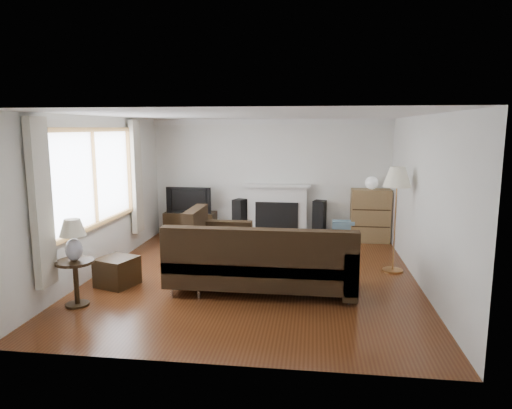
# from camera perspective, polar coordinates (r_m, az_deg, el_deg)

# --- Properties ---
(room) EXTENTS (5.10, 5.60, 2.54)m
(room) POSITION_cam_1_polar(r_m,az_deg,el_deg) (6.99, -0.31, 0.81)
(room) COLOR #572A13
(room) RESTS_ON ground
(window) EXTENTS (0.12, 2.74, 1.54)m
(window) POSITION_cam_1_polar(r_m,az_deg,el_deg) (7.49, -19.48, 3.16)
(window) COLOR olive
(window) RESTS_ON room
(curtain_near) EXTENTS (0.10, 0.35, 2.10)m
(curtain_near) POSITION_cam_1_polar(r_m,az_deg,el_deg) (6.17, -25.28, 0.13)
(curtain_near) COLOR beige
(curtain_near) RESTS_ON room
(curtain_far) EXTENTS (0.10, 0.35, 2.10)m
(curtain_far) POSITION_cam_1_polar(r_m,az_deg,el_deg) (8.86, -14.74, 3.32)
(curtain_far) COLOR beige
(curtain_far) RESTS_ON room
(fireplace) EXTENTS (1.40, 0.26, 1.15)m
(fireplace) POSITION_cam_1_polar(r_m,az_deg,el_deg) (9.68, 2.64, -0.81)
(fireplace) COLOR white
(fireplace) RESTS_ON room
(tv_stand) EXTENTS (1.07, 0.48, 0.54)m
(tv_stand) POSITION_cam_1_polar(r_m,az_deg,el_deg) (9.90, -8.17, -2.47)
(tv_stand) COLOR black
(tv_stand) RESTS_ON ground
(television) EXTENTS (0.96, 0.13, 0.55)m
(television) POSITION_cam_1_polar(r_m,az_deg,el_deg) (9.80, -8.24, 0.64)
(television) COLOR black
(television) RESTS_ON tv_stand
(speaker_left) EXTENTS (0.32, 0.34, 0.82)m
(speaker_left) POSITION_cam_1_polar(r_m,az_deg,el_deg) (9.71, -2.04, -1.75)
(speaker_left) COLOR black
(speaker_left) RESTS_ON ground
(speaker_right) EXTENTS (0.30, 0.33, 0.83)m
(speaker_right) POSITION_cam_1_polar(r_m,az_deg,el_deg) (9.59, 7.90, -1.96)
(speaker_right) COLOR black
(speaker_right) RESTS_ON ground
(bookshelf) EXTENTS (0.79, 0.38, 1.09)m
(bookshelf) POSITION_cam_1_polar(r_m,az_deg,el_deg) (9.61, 14.09, -1.35)
(bookshelf) COLOR brown
(bookshelf) RESTS_ON ground
(globe_lamp) EXTENTS (0.26, 0.26, 0.26)m
(globe_lamp) POSITION_cam_1_polar(r_m,az_deg,el_deg) (9.51, 14.26, 2.63)
(globe_lamp) COLOR white
(globe_lamp) RESTS_ON bookshelf
(sectional_sofa) EXTENTS (2.87, 2.10, 0.93)m
(sectional_sofa) POSITION_cam_1_polar(r_m,az_deg,el_deg) (6.55, 0.70, -6.84)
(sectional_sofa) COLOR black
(sectional_sofa) RESTS_ON ground
(coffee_table) EXTENTS (1.13, 0.76, 0.40)m
(coffee_table) POSITION_cam_1_polar(r_m,az_deg,el_deg) (8.08, 1.17, -5.58)
(coffee_table) COLOR #977348
(coffee_table) RESTS_ON ground
(footstool) EXTENTS (0.64, 0.64, 0.42)m
(footstool) POSITION_cam_1_polar(r_m,az_deg,el_deg) (7.13, -16.96, -8.01)
(footstool) COLOR black
(footstool) RESTS_ON ground
(floor_lamp) EXTENTS (0.49, 0.49, 1.71)m
(floor_lamp) POSITION_cam_1_polar(r_m,az_deg,el_deg) (7.64, 16.99, -1.89)
(floor_lamp) COLOR #A56F39
(floor_lamp) RESTS_ON ground
(side_table) EXTENTS (0.49, 0.49, 0.61)m
(side_table) POSITION_cam_1_polar(r_m,az_deg,el_deg) (6.50, -21.56, -9.12)
(side_table) COLOR black
(side_table) RESTS_ON ground
(table_lamp) EXTENTS (0.33, 0.33, 0.54)m
(table_lamp) POSITION_cam_1_polar(r_m,az_deg,el_deg) (6.35, -21.87, -4.17)
(table_lamp) COLOR silver
(table_lamp) RESTS_ON side_table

